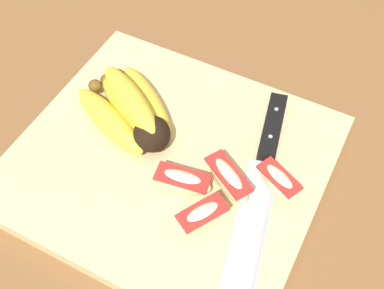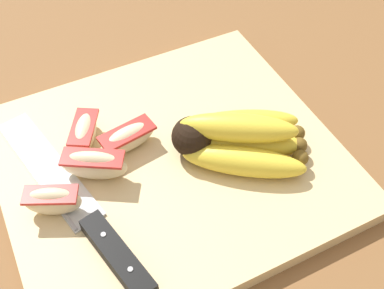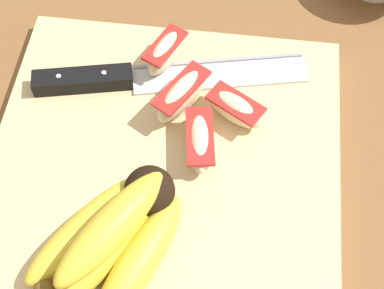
{
  "view_description": "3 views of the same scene",
  "coord_description": "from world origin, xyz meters",
  "px_view_note": "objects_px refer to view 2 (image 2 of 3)",
  "views": [
    {
      "loc": [
        -0.18,
        0.3,
        0.51
      ],
      "look_at": [
        -0.02,
        -0.01,
        0.05
      ],
      "focal_mm": 46.41,
      "sensor_mm": 36.0,
      "label": 1
    },
    {
      "loc": [
        -0.12,
        -0.3,
        0.44
      ],
      "look_at": [
        0.03,
        -0.0,
        0.04
      ],
      "focal_mm": 44.78,
      "sensor_mm": 36.0,
      "label": 2
    },
    {
      "loc": [
        0.24,
        0.06,
        0.49
      ],
      "look_at": [
        -0.02,
        0.03,
        0.04
      ],
      "focal_mm": 52.98,
      "sensor_mm": 36.0,
      "label": 3
    }
  ],
  "objects_px": {
    "apple_wedge_middle": "(84,132)",
    "apple_wedge_far": "(94,165)",
    "chefs_knife": "(91,223)",
    "apple_wedge_extra": "(52,201)",
    "banana_bunch": "(236,139)",
    "apple_wedge_near": "(128,138)"
  },
  "relations": [
    {
      "from": "chefs_knife",
      "to": "apple_wedge_extra",
      "type": "distance_m",
      "value": 0.04
    },
    {
      "from": "banana_bunch",
      "to": "chefs_knife",
      "type": "bearing_deg",
      "value": -173.88
    },
    {
      "from": "banana_bunch",
      "to": "apple_wedge_extra",
      "type": "relative_size",
      "value": 2.53
    },
    {
      "from": "apple_wedge_far",
      "to": "apple_wedge_extra",
      "type": "bearing_deg",
      "value": -155.31
    },
    {
      "from": "banana_bunch",
      "to": "apple_wedge_middle",
      "type": "bearing_deg",
      "value": 148.07
    },
    {
      "from": "banana_bunch",
      "to": "apple_wedge_middle",
      "type": "xyz_separation_m",
      "value": [
        -0.14,
        0.09,
        -0.01
      ]
    },
    {
      "from": "apple_wedge_middle",
      "to": "apple_wedge_far",
      "type": "distance_m",
      "value": 0.05
    },
    {
      "from": "chefs_knife",
      "to": "apple_wedge_far",
      "type": "height_order",
      "value": "apple_wedge_far"
    },
    {
      "from": "chefs_knife",
      "to": "apple_wedge_near",
      "type": "distance_m",
      "value": 0.11
    },
    {
      "from": "apple_wedge_near",
      "to": "apple_wedge_far",
      "type": "height_order",
      "value": "apple_wedge_far"
    },
    {
      "from": "apple_wedge_near",
      "to": "apple_wedge_middle",
      "type": "bearing_deg",
      "value": 143.54
    },
    {
      "from": "banana_bunch",
      "to": "apple_wedge_near",
      "type": "distance_m",
      "value": 0.12
    },
    {
      "from": "chefs_knife",
      "to": "apple_wedge_extra",
      "type": "xyz_separation_m",
      "value": [
        -0.03,
        0.03,
        0.01
      ]
    },
    {
      "from": "banana_bunch",
      "to": "apple_wedge_near",
      "type": "bearing_deg",
      "value": 149.96
    },
    {
      "from": "apple_wedge_near",
      "to": "apple_wedge_extra",
      "type": "height_order",
      "value": "apple_wedge_extra"
    },
    {
      "from": "banana_bunch",
      "to": "apple_wedge_far",
      "type": "relative_size",
      "value": 2.16
    },
    {
      "from": "apple_wedge_extra",
      "to": "apple_wedge_middle",
      "type": "bearing_deg",
      "value": 53.04
    },
    {
      "from": "apple_wedge_far",
      "to": "apple_wedge_extra",
      "type": "xyz_separation_m",
      "value": [
        -0.05,
        -0.02,
        -0.0
      ]
    },
    {
      "from": "banana_bunch",
      "to": "chefs_knife",
      "type": "relative_size",
      "value": 0.55
    },
    {
      "from": "chefs_knife",
      "to": "apple_wedge_extra",
      "type": "bearing_deg",
      "value": 129.49
    },
    {
      "from": "apple_wedge_far",
      "to": "apple_wedge_extra",
      "type": "relative_size",
      "value": 1.17
    },
    {
      "from": "chefs_knife",
      "to": "apple_wedge_near",
      "type": "xyz_separation_m",
      "value": [
        0.07,
        0.08,
        0.01
      ]
    }
  ]
}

